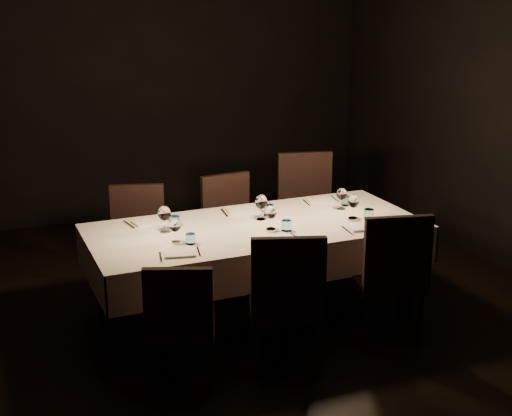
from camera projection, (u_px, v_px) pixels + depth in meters
name	position (u px, v px, depth m)	size (l,w,h in m)	color
room	(256.00, 129.00, 5.17)	(5.01, 6.01, 3.01)	black
dining_table	(256.00, 235.00, 5.41)	(2.52, 1.12, 0.76)	black
chair_near_left	(180.00, 320.00, 4.45)	(0.55, 0.55, 0.88)	black
place_setting_near_left	(180.00, 237.00, 4.93)	(0.33, 0.40, 0.17)	silver
chair_near_center	(286.00, 296.00, 4.67)	(0.61, 0.61, 0.99)	black
place_setting_near_center	(277.00, 224.00, 5.20)	(0.33, 0.41, 0.18)	silver
chair_near_right	(390.00, 272.00, 5.06)	(0.58, 0.58, 1.00)	black
place_setting_near_right	(360.00, 212.00, 5.46)	(0.35, 0.41, 0.19)	silver
chair_far_left	(138.00, 236.00, 5.90)	(0.55, 0.55, 0.93)	black
place_setting_far_left	(162.00, 218.00, 5.31)	(0.37, 0.42, 0.20)	silver
chair_far_center	(231.00, 223.00, 6.22)	(0.48, 0.48, 0.93)	black
place_setting_far_center	(257.00, 206.00, 5.59)	(0.37, 0.42, 0.20)	silver
chair_far_right	(308.00, 206.00, 6.53)	(0.61, 0.61, 1.05)	black
place_setting_far_right	(336.00, 198.00, 5.85)	(0.33, 0.40, 0.18)	silver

